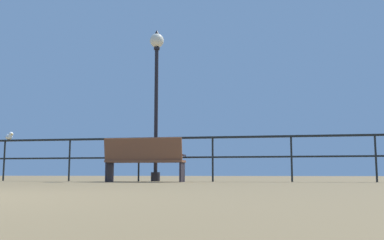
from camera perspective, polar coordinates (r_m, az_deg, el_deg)
pier_railing at (r=10.57m, az=-7.04°, el=-3.85°), size 21.76×0.05×1.06m
bench_near_left at (r=9.79m, az=-6.34°, el=-5.02°), size 1.79×0.71×0.98m
lamppost_center at (r=10.94m, az=-4.73°, el=5.47°), size 0.36×0.36×3.84m
seagull_on_rail at (r=12.11m, az=-23.04°, el=-1.99°), size 0.37×0.27×0.19m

